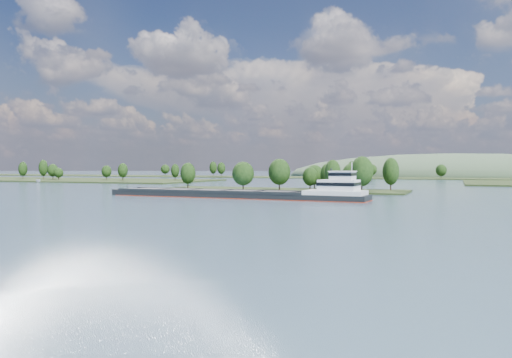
% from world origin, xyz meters
% --- Properties ---
extents(ground, '(1800.00, 1800.00, 0.00)m').
position_xyz_m(ground, '(0.00, 120.00, 0.00)').
color(ground, '#35495C').
rests_on(ground, ground).
extents(tree_island, '(100.00, 32.29, 14.01)m').
position_xyz_m(tree_island, '(7.47, 178.38, 4.13)').
color(tree_island, black).
rests_on(tree_island, ground).
extents(left_bank, '(300.00, 80.00, 15.18)m').
position_xyz_m(left_bank, '(-228.89, 260.12, 0.81)').
color(left_bank, black).
rests_on(left_bank, ground).
extents(back_shoreline, '(900.00, 60.00, 15.13)m').
position_xyz_m(back_shoreline, '(7.99, 399.84, 0.76)').
color(back_shoreline, black).
rests_on(back_shoreline, ground).
extents(hill_west, '(320.00, 160.00, 44.00)m').
position_xyz_m(hill_west, '(60.00, 500.00, 0.00)').
color(hill_west, '#374C34').
rests_on(hill_west, ground).
extents(cargo_barge, '(86.65, 14.55, 11.67)m').
position_xyz_m(cargo_barge, '(6.66, 132.61, 1.47)').
color(cargo_barge, black).
rests_on(cargo_barge, ground).
extents(motorboat, '(6.24, 5.35, 2.33)m').
position_xyz_m(motorboat, '(-162.28, 215.07, 1.17)').
color(motorboat, silver).
rests_on(motorboat, ground).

